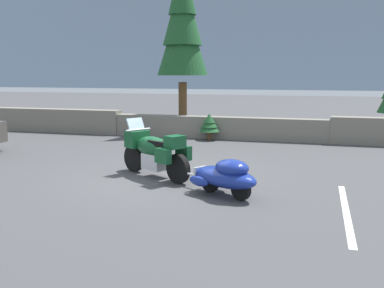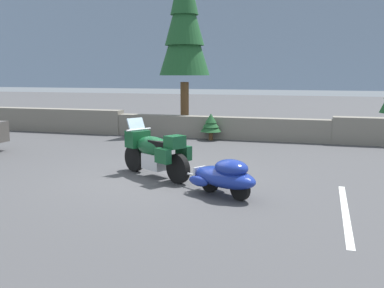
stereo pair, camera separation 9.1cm
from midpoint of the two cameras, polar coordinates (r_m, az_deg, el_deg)
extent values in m
plane|color=#424244|center=(10.38, -4.86, -4.29)|extent=(80.00, 80.00, 0.00)
cube|color=slate|center=(19.79, -20.07, 2.98)|extent=(8.00, 0.56, 0.95)
cube|color=slate|center=(16.45, 3.18, 2.13)|extent=(8.00, 0.50, 0.81)
cube|color=#7F93AD|center=(106.10, 14.33, 11.86)|extent=(240.00, 80.00, 16.00)
cylinder|color=black|center=(11.00, -7.73, -1.82)|extent=(0.64, 0.46, 0.66)
cylinder|color=black|center=(9.73, -2.08, -3.19)|extent=(0.64, 0.46, 0.66)
cube|color=silver|center=(10.30, -4.91, -2.24)|extent=(0.74, 0.69, 0.36)
ellipsoid|color=#144C28|center=(10.32, -5.28, -0.36)|extent=(1.26, 0.99, 0.48)
cube|color=#144C28|center=(10.80, -7.32, 0.67)|extent=(0.58, 0.63, 0.40)
cube|color=#9EB7C6|center=(10.80, -7.51, 2.43)|extent=(0.39, 0.47, 0.34)
cube|color=black|center=(10.07, -4.24, 0.00)|extent=(0.67, 0.60, 0.16)
cube|color=#144C28|center=(9.70, -2.49, 0.26)|extent=(0.48, 0.51, 0.28)
cube|color=#144C28|center=(9.59, -4.04, -1.55)|extent=(0.43, 0.34, 0.32)
cube|color=#144C28|center=(9.97, -1.36, -1.12)|extent=(0.43, 0.34, 0.32)
cylinder|color=silver|center=(10.73, -7.19, 1.86)|extent=(0.39, 0.62, 0.04)
cylinder|color=silver|center=(10.92, -7.60, -0.57)|extent=(0.25, 0.19, 0.54)
cylinder|color=black|center=(9.05, 2.05, -4.84)|extent=(0.43, 0.31, 0.44)
cylinder|color=black|center=(8.50, 6.01, -5.80)|extent=(0.43, 0.31, 0.44)
ellipsoid|color=navy|center=(8.73, 3.98, -4.29)|extent=(1.64, 1.36, 0.40)
ellipsoid|color=navy|center=(8.57, 4.88, -3.06)|extent=(0.91, 0.85, 0.32)
cube|color=silver|center=(9.22, 0.75, -3.68)|extent=(0.22, 0.31, 0.24)
ellipsoid|color=navy|center=(8.82, 0.58, -4.81)|extent=(0.52, 0.39, 0.20)
ellipsoid|color=navy|center=(9.26, 3.46, -4.15)|extent=(0.52, 0.39, 0.20)
cylinder|color=silver|center=(9.52, -0.88, -3.83)|extent=(0.63, 0.40, 0.05)
cylinder|color=brown|center=(18.05, -1.35, 4.74)|extent=(0.34, 0.34, 2.05)
cone|color=#1E5128|center=(18.07, -1.39, 14.01)|extent=(2.03, 2.03, 3.24)
cone|color=#1E5128|center=(18.18, -1.40, 17.08)|extent=(1.57, 1.57, 2.84)
cylinder|color=brown|center=(16.05, 2.06, 1.01)|extent=(0.15, 0.15, 0.28)
cone|color=#1E5128|center=(16.00, 2.07, 2.41)|extent=(0.76, 0.76, 0.44)
cone|color=#1E5128|center=(15.99, 2.07, 2.89)|extent=(0.59, 0.59, 0.39)
cone|color=#1E5128|center=(15.97, 2.08, 3.36)|extent=(0.42, 0.42, 0.33)
cube|color=silver|center=(8.30, 18.95, -8.18)|extent=(0.12, 3.60, 0.01)
camera|label=1|loc=(0.05, -90.27, -0.04)|focal=41.33mm
camera|label=2|loc=(0.05, 89.73, 0.04)|focal=41.33mm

